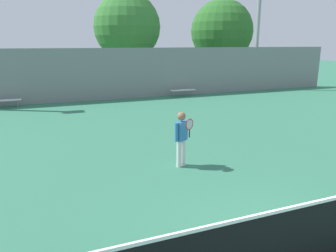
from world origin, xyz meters
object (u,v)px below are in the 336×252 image
Objects in this scene: tree_green_tall at (222,31)px; tree_green_broad at (127,27)px; bench_adjacent_court at (183,90)px; tennis_player at (181,136)px; tennis_net at (313,232)px; light_pole_center_back at (259,14)px.

tree_green_broad reaches higher than tree_green_tall.
tree_green_broad is (-2.16, 5.48, 4.15)m from bench_adjacent_court.
tree_green_broad reaches higher than tennis_player.
tennis_net is 4.64m from tennis_player.
tennis_player reaches higher than bench_adjacent_court.
tennis_player is at bearing -100.28° from tree_green_broad.
tree_green_tall is at bearing 2.14° from tree_green_broad.
tree_green_broad is (-8.55, 4.33, -0.83)m from light_pole_center_back.
tennis_net reaches higher than bench_adjacent_court.
tennis_player is at bearing -114.66° from bench_adjacent_court.
tree_green_tall reaches higher than bench_adjacent_court.
light_pole_center_back reaches higher than tennis_net.
tree_green_tall is at bearing 29.07° from tennis_player.
tree_green_broad reaches higher than bench_adjacent_court.
tennis_net is 1.12× the size of light_pole_center_back.
tree_green_tall is at bearing 62.71° from tennis_net.
bench_adjacent_court is 0.24× the size of tree_green_broad.
light_pole_center_back is 4.76m from tree_green_tall.
tree_green_broad is at bearing -177.86° from tree_green_tall.
light_pole_center_back is 1.34× the size of tree_green_tall.
light_pole_center_back reaches higher than tennis_player.
bench_adjacent_court is at bearing -68.43° from tree_green_broad.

